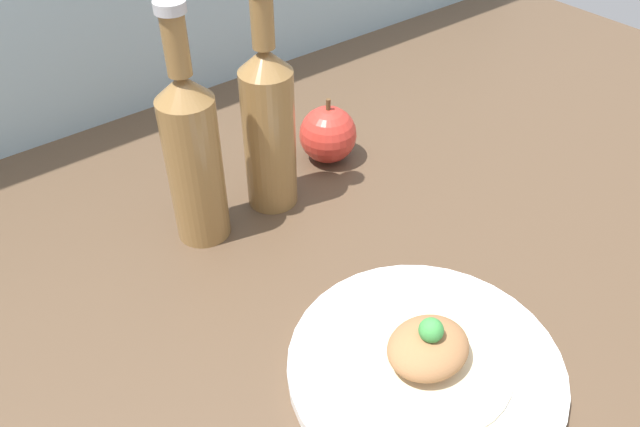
# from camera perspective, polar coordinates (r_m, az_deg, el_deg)

# --- Properties ---
(ground_plane) EXTENTS (1.80, 1.10, 0.04)m
(ground_plane) POSITION_cam_1_polar(r_m,az_deg,el_deg) (0.82, 6.11, -4.34)
(ground_plane) COLOR brown
(plate) EXTENTS (0.29, 0.29, 0.02)m
(plate) POSITION_cam_1_polar(r_m,az_deg,el_deg) (0.68, 9.58, -13.52)
(plate) COLOR white
(plate) RESTS_ON ground_plane
(plated_food) EXTENTS (0.18, 0.18, 0.06)m
(plated_food) POSITION_cam_1_polar(r_m,az_deg,el_deg) (0.66, 9.80, -12.29)
(plated_food) COLOR beige
(plated_food) RESTS_ON plate
(cider_bottle_left) EXTENTS (0.07, 0.07, 0.31)m
(cider_bottle_left) POSITION_cam_1_polar(r_m,az_deg,el_deg) (0.77, -11.54, 5.35)
(cider_bottle_left) COLOR olive
(cider_bottle_left) RESTS_ON ground_plane
(cider_bottle_right) EXTENTS (0.07, 0.07, 0.31)m
(cider_bottle_right) POSITION_cam_1_polar(r_m,az_deg,el_deg) (0.82, -4.72, 8.16)
(cider_bottle_right) COLOR olive
(cider_bottle_right) RESTS_ON ground_plane
(apple) EXTENTS (0.09, 0.09, 0.10)m
(apple) POSITION_cam_1_polar(r_m,az_deg,el_deg) (0.94, 0.73, 7.24)
(apple) COLOR red
(apple) RESTS_ON ground_plane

